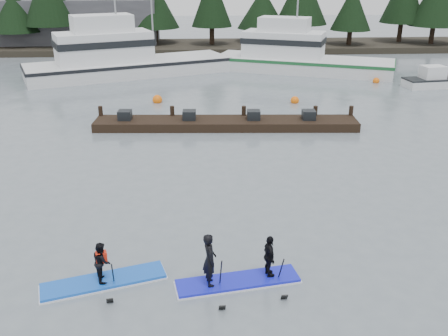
{
  "coord_description": "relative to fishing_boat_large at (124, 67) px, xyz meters",
  "views": [
    {
      "loc": [
        -1.0,
        -11.57,
        8.27
      ],
      "look_at": [
        0.0,
        6.0,
        1.1
      ],
      "focal_mm": 40.0,
      "sensor_mm": 36.0,
      "label": 1
    }
  ],
  "objects": [
    {
      "name": "ground",
      "position": [
        6.78,
        -28.99,
        -0.69
      ],
      "size": [
        160.0,
        160.0,
        0.0
      ],
      "primitive_type": "plane",
      "color": "slate",
      "rests_on": "ground"
    },
    {
      "name": "far_shore",
      "position": [
        6.78,
        13.01,
        -0.39
      ],
      "size": [
        70.0,
        8.0,
        0.6
      ],
      "primitive_type": "cube",
      "color": "#2D281E",
      "rests_on": "ground"
    },
    {
      "name": "treeline",
      "position": [
        6.78,
        13.01,
        -0.69
      ],
      "size": [
        60.0,
        4.0,
        8.0
      ],
      "primitive_type": null,
      "color": "black",
      "rests_on": "ground"
    },
    {
      "name": "waterfront_building",
      "position": [
        -7.22,
        15.01,
        1.81
      ],
      "size": [
        18.0,
        6.0,
        5.0
      ],
      "primitive_type": "cube",
      "color": "#4C4C51",
      "rests_on": "ground"
    },
    {
      "name": "fishing_boat_large",
      "position": [
        0.0,
        0.0,
        0.0
      ],
      "size": [
        16.59,
        10.06,
        9.25
      ],
      "rotation": [
        0.0,
        0.0,
        0.38
      ],
      "color": "silver",
      "rests_on": "ground"
    },
    {
      "name": "fishing_boat_medium",
      "position": [
        14.37,
        0.95,
        -0.08
      ],
      "size": [
        14.98,
        9.17,
        8.62
      ],
      "rotation": [
        0.0,
        0.0,
        -0.38
      ],
      "color": "silver",
      "rests_on": "ground"
    },
    {
      "name": "skiff",
      "position": [
        23.75,
        -5.39,
        -0.36
      ],
      "size": [
        5.74,
        2.38,
        0.65
      ],
      "primitive_type": "cube",
      "rotation": [
        0.0,
        0.0,
        0.13
      ],
      "color": "silver",
      "rests_on": "ground"
    },
    {
      "name": "floating_dock",
      "position": [
        7.38,
        -14.44,
        -0.45
      ],
      "size": [
        14.34,
        2.66,
        0.48
      ],
      "primitive_type": "cube",
      "rotation": [
        0.0,
        0.0,
        -0.05
      ],
      "color": "black",
      "rests_on": "ground"
    },
    {
      "name": "buoy_a",
      "position": [
        -4.52,
        -3.23,
        -0.69
      ],
      "size": [
        0.57,
        0.57,
        0.57
      ],
      "primitive_type": "sphere",
      "color": "orange",
      "rests_on": "ground"
    },
    {
      "name": "buoy_b",
      "position": [
        3.26,
        -8.75,
        -0.69
      ],
      "size": [
        0.63,
        0.63,
        0.63
      ],
      "primitive_type": "sphere",
      "color": "orange",
      "rests_on": "ground"
    },
    {
      "name": "buoy_c",
      "position": [
        19.44,
        -3.8,
        -0.69
      ],
      "size": [
        0.49,
        0.49,
        0.49
      ],
      "primitive_type": "sphere",
      "color": "orange",
      "rests_on": "ground"
    },
    {
      "name": "buoy_d",
      "position": [
        12.15,
        -9.35,
        -0.69
      ],
      "size": [
        0.54,
        0.54,
        0.54
      ],
      "primitive_type": "sphere",
      "color": "orange",
      "rests_on": "ground"
    },
    {
      "name": "paddleboard_solo",
      "position": [
        3.09,
        -28.66,
        -0.32
      ],
      "size": [
        3.5,
        1.78,
        1.78
      ],
      "rotation": [
        0.0,
        0.0,
        0.29
      ],
      "color": "blue",
      "rests_on": "ground"
    },
    {
      "name": "paddleboard_duo",
      "position": [
        6.83,
        -28.87,
        -0.14
      ],
      "size": [
        3.54,
        1.48,
        2.12
      ],
      "rotation": [
        0.0,
        0.0,
        0.17
      ],
      "color": "#161ED6",
      "rests_on": "ground"
    }
  ]
}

